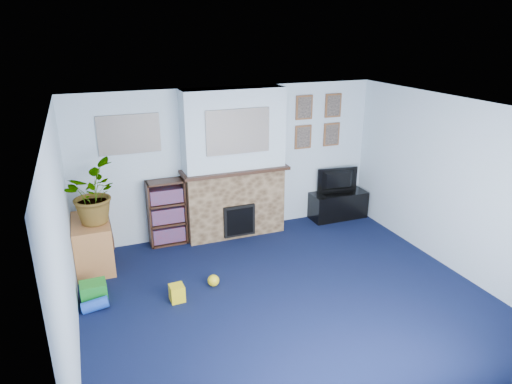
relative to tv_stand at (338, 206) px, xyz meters
name	(u,v)px	position (x,y,z in m)	size (l,w,h in m)	color
floor	(287,297)	(-1.95, -2.03, -0.23)	(5.00, 4.50, 0.01)	#0E1535
ceiling	(292,110)	(-1.95, -2.03, 2.17)	(5.00, 4.50, 0.01)	white
wall_back	(230,161)	(-1.95, 0.22, 0.97)	(5.00, 0.04, 2.40)	silver
wall_front	(415,315)	(-1.95, -4.28, 0.97)	(5.00, 0.04, 2.40)	silver
wall_left	(64,245)	(-4.45, -2.03, 0.97)	(0.04, 4.50, 2.40)	silver
wall_right	(453,186)	(0.55, -2.03, 0.97)	(0.04, 4.50, 2.40)	silver
chimney_breast	(234,166)	(-1.95, 0.02, 0.96)	(1.72, 0.50, 2.40)	brown
collage_main	(238,132)	(-1.95, -0.19, 1.55)	(1.00, 0.03, 0.68)	gray
collage_left	(129,134)	(-3.50, 0.21, 1.55)	(0.90, 0.03, 0.58)	gray
portrait_tl	(304,107)	(-0.65, 0.20, 1.77)	(0.30, 0.03, 0.40)	brown
portrait_tr	(333,105)	(-0.10, 0.20, 1.77)	(0.30, 0.03, 0.40)	brown
portrait_bl	(303,137)	(-0.65, 0.20, 1.27)	(0.30, 0.03, 0.40)	brown
portrait_br	(331,134)	(-0.10, 0.20, 1.27)	(0.30, 0.03, 0.40)	brown
tv_stand	(338,206)	(0.00, 0.00, 0.00)	(1.01, 0.43, 0.48)	black
television	(339,181)	(0.00, 0.02, 0.47)	(0.75, 0.10, 0.43)	black
bookshelf	(167,214)	(-3.06, 0.08, 0.28)	(0.58, 0.28, 1.05)	#331C12
sideboard	(93,244)	(-4.19, -0.28, 0.12)	(0.51, 0.91, 0.71)	#BE733C
potted_plant	(90,193)	(-4.14, -0.33, 0.90)	(0.76, 0.66, 0.84)	#26661E
mantel_clock	(236,164)	(-1.93, -0.03, 1.00)	(0.11, 0.07, 0.16)	gold
mantel_candle	(252,162)	(-1.66, -0.03, 1.01)	(0.05, 0.05, 0.16)	#B2BFC6
mantel_teddy	(203,168)	(-2.46, -0.03, 0.99)	(0.12, 0.12, 0.12)	gray
mantel_can	(275,161)	(-1.26, -0.03, 0.99)	(0.06, 0.06, 0.12)	yellow
green_crate	(94,291)	(-4.25, -1.22, -0.09)	(0.32, 0.25, 0.25)	#198C26
toy_ball	(213,280)	(-2.75, -1.43, -0.14)	(0.16, 0.16, 0.16)	yellow
toy_block	(177,293)	(-3.27, -1.60, -0.12)	(0.18, 0.18, 0.22)	yellow
toy_tube	(95,305)	(-4.25, -1.44, -0.16)	(0.15, 0.15, 0.32)	blue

